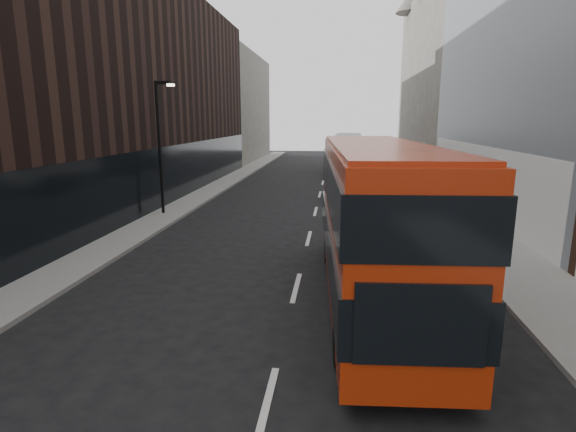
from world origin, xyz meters
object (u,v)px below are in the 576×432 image
(grey_bus, at_px, (348,152))
(car_b, at_px, (379,198))
(car_c, at_px, (338,189))
(street_lamp, at_px, (160,139))
(red_bus, at_px, (375,216))
(car_a, at_px, (384,206))

(grey_bus, xyz_separation_m, car_b, (1.40, -19.83, -1.26))
(car_c, bearing_deg, street_lamp, -149.21)
(street_lamp, relative_size, car_b, 1.60)
(car_b, bearing_deg, red_bus, -89.02)
(grey_bus, bearing_deg, car_b, -84.28)
(grey_bus, distance_m, car_c, 16.06)
(street_lamp, height_order, grey_bus, street_lamp)
(red_bus, relative_size, car_b, 2.62)
(grey_bus, bearing_deg, car_a, -84.33)
(grey_bus, xyz_separation_m, car_c, (-0.92, -15.98, -1.34))
(car_a, height_order, car_c, car_a)
(car_a, xyz_separation_m, car_c, (-2.45, 5.86, -0.03))
(car_a, xyz_separation_m, car_b, (-0.13, 2.01, 0.05))
(street_lamp, xyz_separation_m, car_b, (11.83, 2.74, -3.46))
(street_lamp, height_order, red_bus, street_lamp)
(grey_bus, xyz_separation_m, car_a, (1.53, -21.84, -1.31))
(car_c, bearing_deg, red_bus, -90.67)
(red_bus, height_order, car_a, red_bus)
(car_a, bearing_deg, red_bus, -104.74)
(car_b, xyz_separation_m, car_c, (-2.32, 3.85, -0.08))
(car_a, relative_size, car_b, 0.90)
(grey_bus, distance_m, car_b, 19.92)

